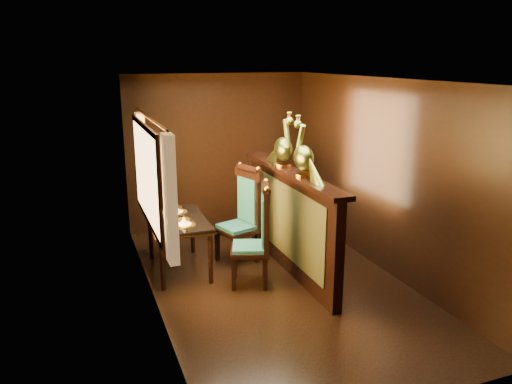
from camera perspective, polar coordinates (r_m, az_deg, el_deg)
ground at (r=6.40m, az=2.21°, el=-10.23°), size 5.00×5.00×0.00m
room_shell at (r=5.89m, az=1.54°, el=3.76°), size 3.04×5.04×2.52m
partition at (r=6.51m, az=3.87°, el=-3.05°), size 0.26×2.70×1.36m
dining_table at (r=6.60m, az=-8.98°, el=-3.58°), size 0.77×1.23×0.92m
chair_left at (r=6.10m, az=0.41°, el=-4.61°), size 0.61×0.62×1.31m
chair_right at (r=6.84m, az=-1.36°, el=-2.20°), size 0.62×0.63×1.35m
peacock_left at (r=5.96m, az=5.50°, el=5.17°), size 0.23×0.60×0.72m
peacock_right at (r=6.50m, az=3.15°, el=6.11°), size 0.23×0.61×0.73m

